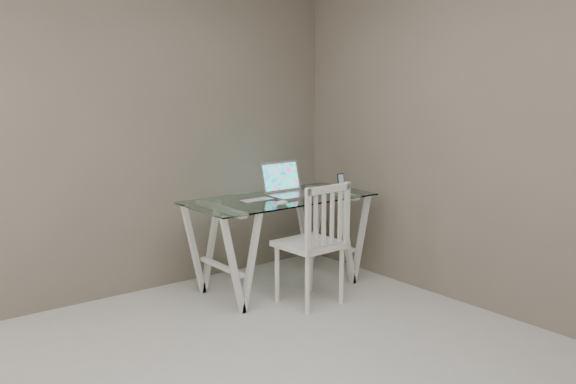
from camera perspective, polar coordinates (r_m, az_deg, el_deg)
name	(u,v)px	position (r m, az deg, el deg)	size (l,w,h in m)	color
room	(286,71)	(3.00, -0.16, 10.72)	(4.50, 4.52, 2.71)	beige
desk	(280,242)	(5.15, -0.74, -4.46)	(1.50, 0.70, 0.75)	silver
chair	(316,239)	(4.74, 2.54, -4.16)	(0.44, 0.44, 0.93)	white
laptop	(288,187)	(5.17, -0.03, 0.43)	(0.38, 0.33, 0.26)	silver
keyboard	(257,200)	(4.95, -2.81, -0.72)	(0.26, 0.11, 0.01)	silver
mouse	(282,203)	(4.77, -0.55, -0.97)	(0.10, 0.06, 0.03)	white
phone_dock	(341,186)	(5.40, 4.76, 0.56)	(0.08, 0.08, 0.14)	white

